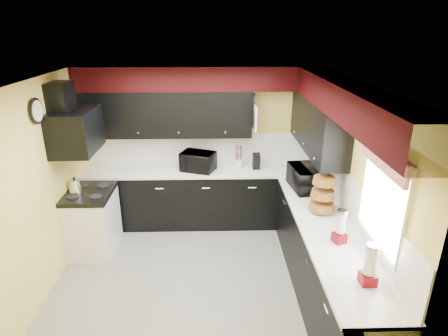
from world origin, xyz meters
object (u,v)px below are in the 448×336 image
microwave (306,178)px  kettle (75,186)px  toaster_oven (198,161)px  utensil_crock (239,164)px  knife_block (256,162)px

microwave → kettle: (-3.17, 0.04, -0.10)m
toaster_oven → utensil_crock: bearing=28.8°
toaster_oven → knife_block: toaster_oven is taller
toaster_oven → kettle: toaster_oven is taller
knife_block → kettle: bearing=-164.0°
knife_block → microwave: bearing=-51.6°
microwave → utensil_crock: bearing=39.5°
microwave → knife_block: bearing=30.8°
microwave → knife_block: 0.98m
toaster_oven → microwave: (1.51, -0.74, 0.01)m
kettle → knife_block: bearing=15.7°
microwave → knife_block: microwave is taller
utensil_crock → knife_block: bearing=-10.5°
toaster_oven → utensil_crock: toaster_oven is taller
toaster_oven → utensil_crock: 0.65m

